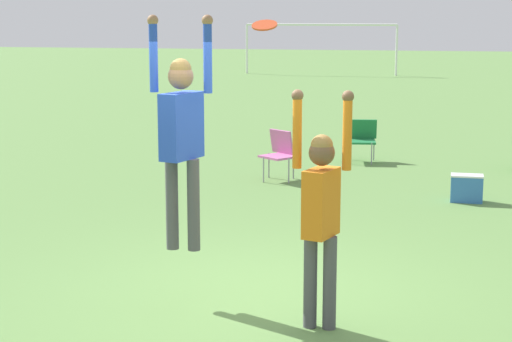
{
  "coord_description": "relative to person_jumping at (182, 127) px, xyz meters",
  "views": [
    {
      "loc": [
        1.86,
        -7.87,
        2.74
      ],
      "look_at": [
        0.12,
        -0.19,
        1.3
      ],
      "focal_mm": 60.0,
      "sensor_mm": 36.0,
      "label": 1
    }
  ],
  "objects": [
    {
      "name": "person_jumping",
      "position": [
        0.0,
        0.0,
        0.0
      ],
      "size": [
        0.63,
        0.51,
        2.22
      ],
      "rotation": [
        0.0,
        0.0,
        1.28
      ],
      "color": "#4C4C51",
      "rests_on": "ground_plane"
    },
    {
      "name": "ground_plane",
      "position": [
        0.58,
        0.28,
        -1.71
      ],
      "size": [
        120.0,
        120.0,
        0.0
      ],
      "primitive_type": "plane",
      "color": "#608C47"
    },
    {
      "name": "person_defending",
      "position": [
        1.39,
        -0.41,
        -0.59
      ],
      "size": [
        0.54,
        0.42,
        2.12
      ],
      "rotation": [
        0.0,
        0.0,
        -1.86
      ],
      "color": "#4C4C51",
      "rests_on": "ground_plane"
    },
    {
      "name": "frisbee",
      "position": [
        0.84,
        -0.21,
        0.94
      ],
      "size": [
        0.23,
        0.22,
        0.1
      ],
      "color": "#E04C23"
    },
    {
      "name": "soccer_goal",
      "position": [
        -3.52,
        32.05,
        0.13
      ],
      "size": [
        7.1,
        0.1,
        2.35
      ],
      "color": "white",
      "rests_on": "ground_plane"
    },
    {
      "name": "camping_chair_0",
      "position": [
        -0.32,
        6.34,
        -1.22
      ],
      "size": [
        0.7,
        0.78,
        0.83
      ],
      "rotation": [
        0.0,
        0.0,
        2.5
      ],
      "color": "gray",
      "rests_on": "ground_plane"
    },
    {
      "name": "camping_chair_1",
      "position": [
        0.83,
        8.47,
        -1.25
      ],
      "size": [
        0.63,
        0.67,
        0.78
      ],
      "rotation": [
        0.0,
        0.0,
        3.29
      ],
      "color": "gray",
      "rests_on": "ground_plane"
    },
    {
      "name": "cooler_box",
      "position": [
        2.74,
        5.25,
        -1.51
      ],
      "size": [
        0.47,
        0.29,
        0.41
      ],
      "color": "#336BB7",
      "rests_on": "ground_plane"
    }
  ]
}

